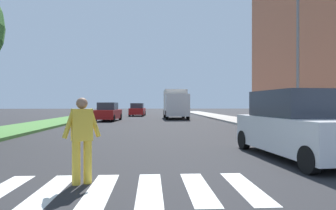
{
  "coord_description": "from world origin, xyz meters",
  "views": [
    {
      "loc": [
        0.48,
        1.81,
        1.57
      ],
      "look_at": [
        1.2,
        14.42,
        1.52
      ],
      "focal_mm": 31.46,
      "sensor_mm": 36.0,
      "label": 1
    }
  ],
  "objects": [
    {
      "name": "sedan_distant",
      "position": [
        -1.32,
        40.09,
        0.77
      ],
      "size": [
        2.06,
        4.42,
        1.66
      ],
      "color": "maroon",
      "rests_on": "ground_plane"
    },
    {
      "name": "pedestrian_performer",
      "position": [
        -0.87,
        7.63,
        0.93
      ],
      "size": [
        0.71,
        0.4,
        1.69
      ],
      "color": "gold",
      "rests_on": "ground_plane"
    },
    {
      "name": "median_strip",
      "position": [
        -7.44,
        28.0,
        0.07
      ],
      "size": [
        3.41,
        64.0,
        0.15
      ],
      "primitive_type": "cube",
      "color": "#477A38",
      "rests_on": "ground_plane"
    },
    {
      "name": "street_lamp_right",
      "position": [
        7.73,
        16.15,
        4.59
      ],
      "size": [
        1.02,
        0.24,
        7.5
      ],
      "color": "slate",
      "rests_on": "sidewalk_right"
    },
    {
      "name": "ground_plane",
      "position": [
        0.0,
        30.0,
        0.0
      ],
      "size": [
        140.0,
        140.0,
        0.0
      ],
      "primitive_type": "plane",
      "color": "#262628"
    },
    {
      "name": "truck_box_delivery",
      "position": [
        3.07,
        33.13,
        1.63
      ],
      "size": [
        2.4,
        6.2,
        3.1
      ],
      "color": "silver",
      "rests_on": "ground_plane"
    },
    {
      "name": "suv_crossing",
      "position": [
        4.71,
        10.13,
        0.93
      ],
      "size": [
        2.31,
        4.74,
        1.97
      ],
      "color": "silver",
      "rests_on": "ground_plane"
    },
    {
      "name": "sedan_midblock",
      "position": [
        -3.48,
        29.07,
        0.78
      ],
      "size": [
        2.14,
        4.22,
        1.69
      ],
      "color": "maroon",
      "rests_on": "ground_plane"
    },
    {
      "name": "sidewalk_right",
      "position": [
        8.32,
        28.0,
        0.07
      ],
      "size": [
        3.0,
        64.0,
        0.15
      ],
      "primitive_type": "cube",
      "color": "#9E9991",
      "rests_on": "ground_plane"
    },
    {
      "name": "crosswalk",
      "position": [
        0.0,
        7.23,
        0.0
      ],
      "size": [
        4.95,
        2.2,
        0.01
      ],
      "color": "silver",
      "rests_on": "ground_plane"
    }
  ]
}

